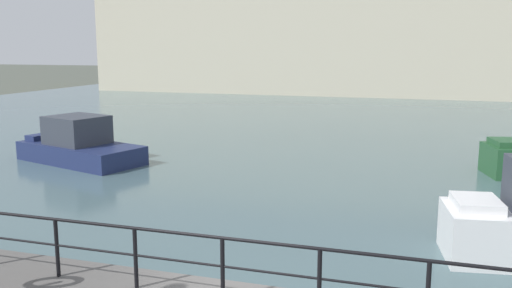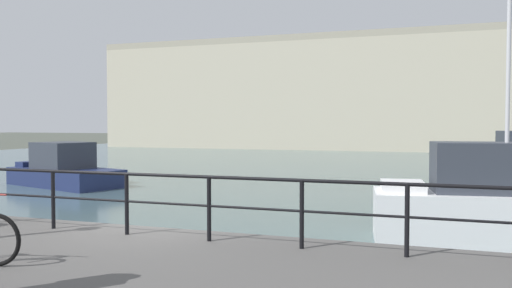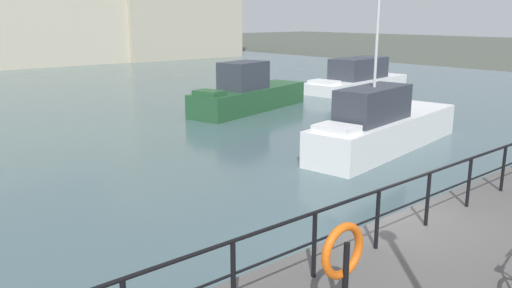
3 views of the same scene
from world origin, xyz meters
TOP-DOWN VIEW (x-y plane):
  - ground_plane at (0.00, 0.00)m, footprint 240.00×240.00m
  - moored_small_launch at (7.56, 5.66)m, footprint 8.80×3.22m
  - moored_red_daysailer at (9.10, 15.48)m, footprint 8.21×3.92m
  - moored_harbor_tender at (20.29, 17.09)m, footprint 9.91×3.86m
  - quay_railing at (0.09, -0.75)m, footprint 18.76×0.07m
  - life_ring_stand at (-3.67, -1.84)m, footprint 0.75×0.16m

SIDE VIEW (x-z plane):
  - ground_plane at x=0.00m, z-range 0.00..0.00m
  - moored_harbor_tender at x=20.29m, z-range -0.24..1.90m
  - moored_small_launch at x=7.56m, z-range -2.56..4.39m
  - moored_red_daysailer at x=9.10m, z-range -0.39..2.23m
  - quay_railing at x=0.09m, z-range 1.22..2.30m
  - life_ring_stand at x=-3.67m, z-range 1.31..2.70m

